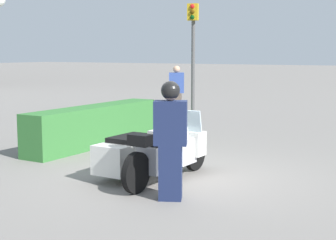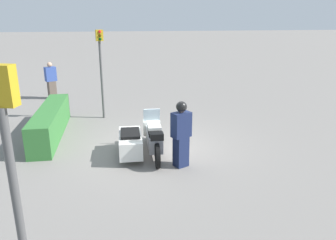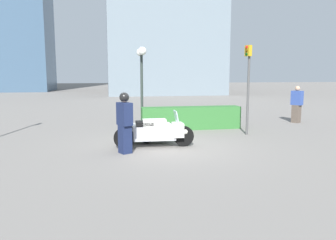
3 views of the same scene
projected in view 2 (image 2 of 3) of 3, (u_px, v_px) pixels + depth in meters
name	position (u px, v px, depth m)	size (l,w,h in m)	color
ground_plane	(153.00, 148.00, 9.97)	(160.00, 160.00, 0.00)	slate
police_motorcycle	(141.00, 139.00, 9.42)	(2.55, 1.30, 1.16)	black
officer_rider	(181.00, 133.00, 8.49)	(0.47, 0.56, 1.78)	#192347
hedge_bush_curbside	(51.00, 122.00, 10.86)	(4.18, 0.69, 0.94)	#337033
traffic_light_near	(101.00, 61.00, 12.22)	(0.22, 0.29, 3.36)	#4C4C4C
traffic_light_far	(15.00, 179.00, 3.35)	(0.23, 0.29, 3.40)	#4C4C4C
pedestrian_bystander	(51.00, 80.00, 15.69)	(0.51, 0.58, 1.75)	brown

